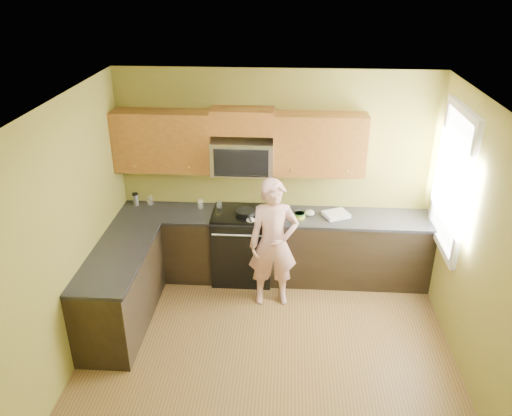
# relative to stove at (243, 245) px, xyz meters

# --- Properties ---
(floor) EXTENTS (4.00, 4.00, 0.00)m
(floor) POSITION_rel_stove_xyz_m (0.40, -1.68, -0.47)
(floor) COLOR brown
(floor) RESTS_ON ground
(ceiling) EXTENTS (4.00, 4.00, 0.00)m
(ceiling) POSITION_rel_stove_xyz_m (0.40, -1.68, 2.23)
(ceiling) COLOR white
(ceiling) RESTS_ON ground
(wall_back) EXTENTS (4.00, 0.00, 4.00)m
(wall_back) POSITION_rel_stove_xyz_m (0.40, 0.32, 0.88)
(wall_back) COLOR olive
(wall_back) RESTS_ON ground
(wall_left) EXTENTS (0.00, 4.00, 4.00)m
(wall_left) POSITION_rel_stove_xyz_m (-1.60, -1.68, 0.88)
(wall_left) COLOR olive
(wall_left) RESTS_ON ground
(wall_right) EXTENTS (0.00, 4.00, 4.00)m
(wall_right) POSITION_rel_stove_xyz_m (2.40, -1.68, 0.88)
(wall_right) COLOR olive
(wall_right) RESTS_ON ground
(cabinet_back_run) EXTENTS (4.00, 0.60, 0.88)m
(cabinet_back_run) POSITION_rel_stove_xyz_m (0.40, 0.02, -0.03)
(cabinet_back_run) COLOR black
(cabinet_back_run) RESTS_ON floor
(cabinet_left_run) EXTENTS (0.60, 1.60, 0.88)m
(cabinet_left_run) POSITION_rel_stove_xyz_m (-1.30, -1.08, -0.03)
(cabinet_left_run) COLOR black
(cabinet_left_run) RESTS_ON floor
(countertop_back) EXTENTS (4.00, 0.62, 0.04)m
(countertop_back) POSITION_rel_stove_xyz_m (0.40, 0.01, 0.43)
(countertop_back) COLOR black
(countertop_back) RESTS_ON cabinet_back_run
(countertop_left) EXTENTS (0.62, 1.60, 0.04)m
(countertop_left) POSITION_rel_stove_xyz_m (-1.29, -1.08, 0.43)
(countertop_left) COLOR black
(countertop_left) RESTS_ON cabinet_left_run
(stove) EXTENTS (0.76, 0.65, 0.95)m
(stove) POSITION_rel_stove_xyz_m (0.00, 0.00, 0.00)
(stove) COLOR black
(stove) RESTS_ON floor
(microwave) EXTENTS (0.76, 0.40, 0.42)m
(microwave) POSITION_rel_stove_xyz_m (0.00, 0.12, 0.97)
(microwave) COLOR silver
(microwave) RESTS_ON wall_back
(upper_cab_left) EXTENTS (1.22, 0.33, 0.75)m
(upper_cab_left) POSITION_rel_stove_xyz_m (-0.99, 0.16, 0.97)
(upper_cab_left) COLOR brown
(upper_cab_left) RESTS_ON wall_back
(upper_cab_right) EXTENTS (1.12, 0.33, 0.75)m
(upper_cab_right) POSITION_rel_stove_xyz_m (0.94, 0.16, 0.97)
(upper_cab_right) COLOR brown
(upper_cab_right) RESTS_ON wall_back
(upper_cab_over_mw) EXTENTS (0.76, 0.33, 0.30)m
(upper_cab_over_mw) POSITION_rel_stove_xyz_m (0.00, 0.16, 1.62)
(upper_cab_over_mw) COLOR brown
(upper_cab_over_mw) RESTS_ON wall_back
(window) EXTENTS (0.06, 1.06, 1.66)m
(window) POSITION_rel_stove_xyz_m (2.38, -0.48, 1.17)
(window) COLOR white
(window) RESTS_ON wall_right
(woman) EXTENTS (0.63, 0.46, 1.62)m
(woman) POSITION_rel_stove_xyz_m (0.42, -0.53, 0.33)
(woman) COLOR #F5817A
(woman) RESTS_ON floor
(frying_pan) EXTENTS (0.38, 0.49, 0.06)m
(frying_pan) POSITION_rel_stove_xyz_m (0.04, -0.04, 0.47)
(frying_pan) COLOR black
(frying_pan) RESTS_ON stove
(butter_tub) EXTENTS (0.14, 0.14, 0.09)m
(butter_tub) POSITION_rel_stove_xyz_m (0.73, -0.06, 0.45)
(butter_tub) COLOR #FAFF43
(butter_tub) RESTS_ON countertop_back
(toast_slice) EXTENTS (0.14, 0.14, 0.01)m
(toast_slice) POSITION_rel_stove_xyz_m (0.64, -0.05, 0.45)
(toast_slice) COLOR #B27F47
(toast_slice) RESTS_ON countertop_back
(napkin_a) EXTENTS (0.13, 0.14, 0.06)m
(napkin_a) POSITION_rel_stove_xyz_m (0.12, -0.21, 0.48)
(napkin_a) COLOR silver
(napkin_a) RESTS_ON countertop_back
(napkin_b) EXTENTS (0.15, 0.16, 0.07)m
(napkin_b) POSITION_rel_stove_xyz_m (0.86, 0.04, 0.48)
(napkin_b) COLOR silver
(napkin_b) RESTS_ON countertop_back
(dish_towel) EXTENTS (0.37, 0.34, 0.05)m
(dish_towel) POSITION_rel_stove_xyz_m (1.19, 0.03, 0.47)
(dish_towel) COLOR white
(dish_towel) RESTS_ON countertop_back
(travel_mug) EXTENTS (0.10, 0.10, 0.17)m
(travel_mug) POSITION_rel_stove_xyz_m (-1.43, 0.19, 0.44)
(travel_mug) COLOR silver
(travel_mug) RESTS_ON countertop_back
(glass_a) EXTENTS (0.09, 0.09, 0.12)m
(glass_a) POSITION_rel_stove_xyz_m (-1.24, 0.22, 0.51)
(glass_a) COLOR silver
(glass_a) RESTS_ON countertop_back
(glass_b) EXTENTS (0.08, 0.08, 0.12)m
(glass_b) POSITION_rel_stove_xyz_m (-0.56, 0.16, 0.51)
(glass_b) COLOR silver
(glass_b) RESTS_ON countertop_back
(glass_c) EXTENTS (0.09, 0.09, 0.12)m
(glass_c) POSITION_rel_stove_xyz_m (-0.31, 0.12, 0.51)
(glass_c) COLOR silver
(glass_c) RESTS_ON countertop_back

